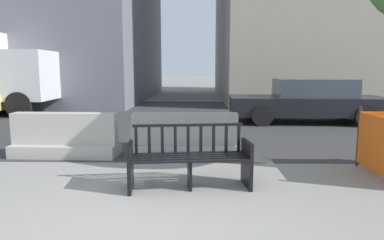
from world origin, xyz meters
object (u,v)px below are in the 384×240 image
at_px(street_bench, 189,160).
at_px(jersey_barrier_centre, 185,139).
at_px(jersey_barrier_left, 66,139).
at_px(car_sedan_mid, 308,101).

distance_m(street_bench, jersey_barrier_centre, 1.77).
height_order(jersey_barrier_left, car_sedan_mid, car_sedan_mid).
xyz_separation_m(jersey_barrier_left, car_sedan_mid, (6.02, 4.45, 0.35)).
height_order(street_bench, jersey_barrier_left, street_bench).
xyz_separation_m(street_bench, jersey_barrier_centre, (-0.14, 1.76, -0.06)).
bearing_deg(street_bench, jersey_barrier_left, 144.50).
distance_m(jersey_barrier_centre, car_sedan_mid, 5.79).
bearing_deg(jersey_barrier_left, car_sedan_mid, 36.46).
bearing_deg(jersey_barrier_centre, car_sedan_mid, 49.99).
relative_size(street_bench, jersey_barrier_left, 0.86).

